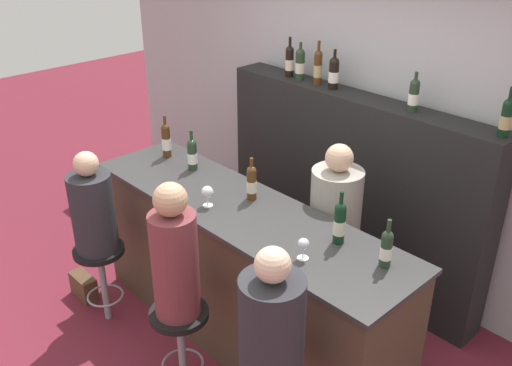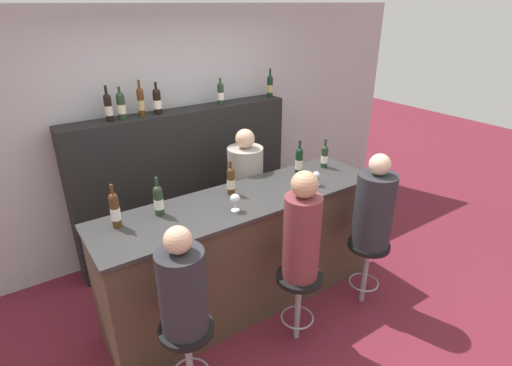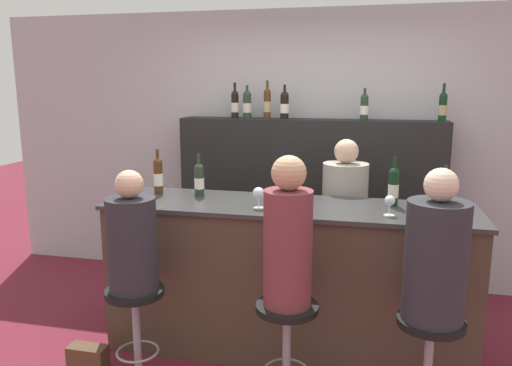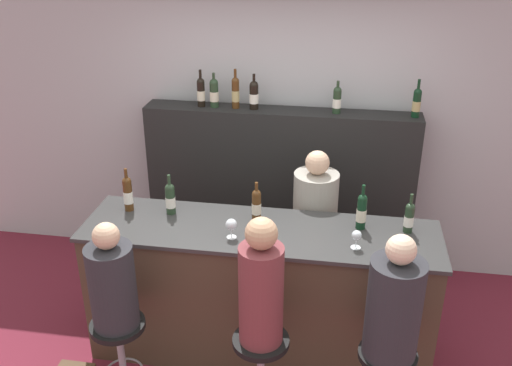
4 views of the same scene
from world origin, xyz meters
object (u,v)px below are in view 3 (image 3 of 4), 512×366
wine_bottle_backbar_2 (267,103)px  wine_bottle_counter_0 (158,175)px  bar_stool_left (136,309)px  handbag (88,360)px  wine_bottle_counter_1 (199,179)px  guest_seated_left (132,239)px  wine_bottle_backbar_0 (235,104)px  bar_stool_right (429,342)px  wine_bottle_backbar_1 (247,104)px  wine_bottle_counter_3 (394,186)px  bar_stool_middle (287,326)px  wine_bottle_backbar_4 (364,107)px  wine_bottle_backbar_5 (443,106)px  bartender (343,241)px  guest_seated_right (436,256)px  wine_bottle_counter_4 (444,191)px  wine_glass_0 (259,194)px  guest_seated_middle (288,239)px  wine_bottle_backbar_3 (285,105)px  wine_glass_1 (390,202)px  wine_bottle_counter_2 (285,183)px

wine_bottle_backbar_2 → wine_bottle_counter_0: bearing=-121.0°
bar_stool_left → handbag: bearing=180.0°
wine_bottle_counter_1 → guest_seated_left: bearing=-102.9°
wine_bottle_backbar_0 → bar_stool_right: bearing=-48.2°
wine_bottle_backbar_1 → guest_seated_left: 1.99m
wine_bottle_counter_3 → bar_stool_middle: wine_bottle_counter_3 is taller
wine_bottle_backbar_4 → wine_bottle_backbar_5: bearing=0.0°
wine_bottle_counter_3 → bartender: size_ratio=0.23×
wine_bottle_backbar_1 → bartender: wine_bottle_backbar_1 is taller
wine_bottle_backbar_2 → guest_seated_right: size_ratio=0.41×
wine_bottle_counter_4 → guest_seated_right: (-0.13, -0.77, -0.20)m
guest_seated_left → wine_bottle_counter_0: bearing=101.5°
wine_glass_0 → guest_seated_middle: guest_seated_middle is taller
wine_bottle_backbar_3 → wine_bottle_backbar_5: (1.36, 0.00, 0.00)m
wine_bottle_counter_3 → handbag: 2.38m
bar_stool_middle → bar_stool_right: (0.81, 0.00, 0.00)m
wine_glass_1 → bar_stool_right: (0.24, -0.49, -0.68)m
wine_bottle_counter_1 → bar_stool_right: size_ratio=0.49×
guest_seated_right → wine_bottle_counter_1: bearing=154.6°
wine_glass_1 → wine_bottle_counter_2: bearing=158.9°
wine_bottle_counter_3 → wine_bottle_backbar_1: 1.74m
wine_bottle_counter_4 → guest_seated_middle: bearing=-140.7°
guest_seated_middle → guest_seated_right: 0.81m
wine_bottle_backbar_5 → guest_seated_right: (-0.21, -1.81, -0.72)m
wine_bottle_backbar_2 → bar_stool_middle: wine_bottle_backbar_2 is taller
wine_glass_0 → bar_stool_right: bearing=-24.0°
wine_bottle_counter_4 → wine_glass_0: bearing=-167.1°
wine_bottle_backbar_2 → bar_stool_left: size_ratio=0.53×
bar_stool_left → guest_seated_left: size_ratio=0.84×
wine_bottle_backbar_1 → wine_bottle_backbar_2: wine_bottle_backbar_2 is taller
wine_bottle_counter_4 → bar_stool_middle: wine_bottle_counter_4 is taller
wine_glass_0 → wine_bottle_backbar_1: bearing=107.2°
bar_stool_left → wine_bottle_counter_2: bearing=42.8°
wine_bottle_counter_1 → wine_bottle_backbar_5: wine_bottle_backbar_5 is taller
wine_glass_0 → wine_bottle_counter_4: bearing=12.9°
wine_bottle_backbar_4 → guest_seated_middle: (-0.37, -1.81, -0.68)m
wine_bottle_counter_1 → wine_bottle_counter_3: bearing=-0.0°
handbag → wine_bottle_counter_2: bearing=32.7°
guest_seated_left → bar_stool_right: 1.85m
wine_glass_1 → guest_seated_left: size_ratio=0.17×
guest_seated_right → bar_stool_left: bearing=180.0°
bar_stool_left → bar_stool_right: (1.79, 0.00, 0.00)m
wine_bottle_backbar_4 → wine_glass_0: bearing=-116.1°
wine_bottle_counter_4 → guest_seated_left: bearing=-158.2°
wine_bottle_counter_2 → wine_glass_0: (-0.13, -0.28, -0.03)m
wine_bottle_backbar_3 → bartender: bearing=-46.9°
bar_stool_left → bar_stool_middle: bearing=0.0°
wine_bottle_counter_4 → wine_glass_1: wine_bottle_counter_4 is taller
wine_bottle_counter_0 → wine_bottle_backbar_2: wine_bottle_backbar_2 is taller
wine_bottle_backbar_2 → wine_bottle_counter_1: bearing=-105.9°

